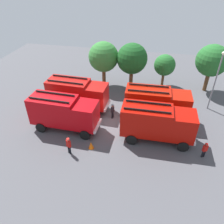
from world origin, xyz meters
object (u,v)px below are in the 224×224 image
Objects in this scene: fire_truck_3 at (157,103)px; firefighter_1 at (113,110)px; firefighter_0 at (51,90)px; tree_2 at (165,65)px; traffic_cone_0 at (91,145)px; firefighter_2 at (205,150)px; tree_0 at (104,57)px; tree_3 at (212,61)px; firefighter_3 at (69,145)px; fire_truck_1 at (157,122)px; tree_1 at (132,59)px; lamppost at (216,78)px; fire_truck_0 at (64,112)px; fire_truck_2 at (77,93)px.

fire_truck_3 is 4.10× the size of firefighter_1.
tree_2 is at bearing -164.30° from firefighter_0.
fire_truck_3 is 9.77× the size of traffic_cone_0.
firefighter_2 is (4.69, -5.17, -1.26)m from fire_truck_3.
tree_0 is 0.98× the size of tree_3.
firefighter_0 is 1.01× the size of firefighter_3.
traffic_cone_0 is (-0.99, -5.37, -0.63)m from firefighter_1.
tree_1 is at bearing 109.98° from fire_truck_1.
lamppost reaches higher than tree_1.
firefighter_2 is 14.00m from tree_3.
fire_truck_0 is 1.00× the size of fire_truck_2.
tree_1 is (9.94, 4.72, 3.27)m from firefighter_0.
tree_2 is (14.35, 6.38, 2.07)m from firefighter_0.
tree_1 is 1.39× the size of tree_2.
tree_0 is at bearing 166.64° from lamppost.
fire_truck_2 is 4.75m from firefighter_1.
tree_0 is at bearing 15.93° from firefighter_2.
firefighter_0 is at bearing 127.74° from fire_truck_0.
lamppost reaches higher than firefighter_1.
fire_truck_3 is at bearing 0.88° from fire_truck_2.
firefighter_1 is 6.99m from firefighter_3.
fire_truck_3 is 1.14× the size of tree_1.
tree_0 reaches higher than firefighter_2.
fire_truck_2 is 16.04m from lamppost.
fire_truck_1 reaches higher than firefighter_1.
tree_1 is at bearing 52.89° from fire_truck_2.
fire_truck_2 is 1.01× the size of lamppost.
fire_truck_1 is 1.58× the size of tree_2.
tree_1 is 4.86m from tree_2.
tree_0 reaches higher than tree_2.
fire_truck_0 is 12.29m from tree_1.
tree_3 is at bearing -171.62° from firefighter_0.
traffic_cone_0 is (-5.78, -6.25, -1.78)m from fire_truck_3.
firefighter_2 is 15.17m from tree_1.
tree_3 is 0.90× the size of lamppost.
fire_truck_0 is at bearing -117.39° from tree_1.
fire_truck_2 is 1.14× the size of tree_1.
firefighter_1 is at bearing -171.29° from fire_truck_3.
fire_truck_1 is at bearing -13.91° from firefighter_1.
firefighter_3 is at bearing -142.10° from lamppost.
firefighter_0 is at bearing -142.78° from tree_0.
fire_truck_1 reaches higher than traffic_cone_0.
fire_truck_1 is 4.06× the size of firefighter_3.
tree_0 is at bearing 82.80° from fire_truck_0.
firefighter_2 is (14.05, -1.36, -1.26)m from fire_truck_0.
fire_truck_1 is 1.01× the size of lamppost.
lamppost is at bearing 27.41° from fire_truck_3.
traffic_cone_0 is at bearing -85.86° from firefighter_1.
lamppost is (15.64, 7.31, 2.01)m from fire_truck_0.
tree_1 is (1.00, 7.82, 3.28)m from firefighter_1.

